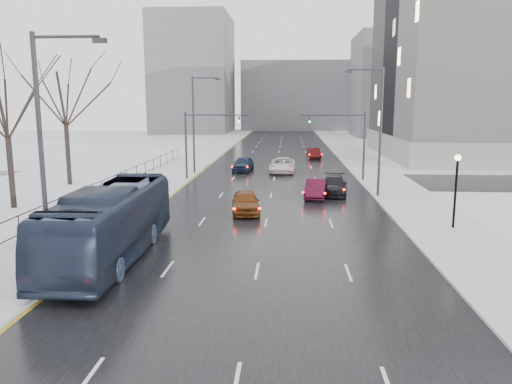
% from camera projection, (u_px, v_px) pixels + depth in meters
% --- Properties ---
extents(road, '(16.00, 150.00, 0.04)m').
position_uv_depth(road, '(277.00, 165.00, 59.33)').
color(road, black).
rests_on(road, ground).
extents(cross_road, '(130.00, 10.00, 0.04)m').
position_uv_depth(cross_road, '(274.00, 181.00, 47.54)').
color(cross_road, black).
rests_on(cross_road, ground).
extents(sidewalk_left, '(5.00, 150.00, 0.16)m').
position_uv_depth(sidewalk_left, '(190.00, 164.00, 59.98)').
color(sidewalk_left, silver).
rests_on(sidewalk_left, ground).
extents(sidewalk_right, '(5.00, 150.00, 0.16)m').
position_uv_depth(sidewalk_right, '(366.00, 165.00, 58.66)').
color(sidewalk_right, silver).
rests_on(sidewalk_right, ground).
extents(park_strip, '(14.00, 150.00, 0.12)m').
position_uv_depth(park_strip, '(112.00, 163.00, 60.58)').
color(park_strip, white).
rests_on(park_strip, ground).
extents(tree_park_d, '(8.75, 8.75, 12.50)m').
position_uv_depth(tree_park_d, '(14.00, 209.00, 34.92)').
color(tree_park_d, black).
rests_on(tree_park_d, ground).
extents(tree_park_e, '(9.45, 9.45, 13.50)m').
position_uv_depth(tree_park_e, '(70.00, 186.00, 44.76)').
color(tree_park_e, black).
rests_on(tree_park_e, ground).
extents(iron_fence, '(0.06, 70.00, 1.30)m').
position_uv_depth(iron_fence, '(53.00, 209.00, 30.52)').
color(iron_fence, black).
rests_on(iron_fence, sidewalk_left).
extents(streetlight_r_mid, '(2.95, 0.25, 10.00)m').
position_uv_depth(streetlight_r_mid, '(378.00, 126.00, 38.18)').
color(streetlight_r_mid, '#2D2D33').
rests_on(streetlight_r_mid, ground).
extents(streetlight_l_near, '(2.95, 0.25, 10.00)m').
position_uv_depth(streetlight_l_near, '(47.00, 147.00, 19.57)').
color(streetlight_l_near, '#2D2D33').
rests_on(streetlight_l_near, ground).
extents(streetlight_l_far, '(2.95, 0.25, 10.00)m').
position_uv_depth(streetlight_l_far, '(196.00, 120.00, 51.00)').
color(streetlight_l_far, '#2D2D33').
rests_on(streetlight_l_far, ground).
extents(lamppost_r_mid, '(0.36, 0.36, 4.28)m').
position_uv_depth(lamppost_r_mid, '(456.00, 180.00, 28.66)').
color(lamppost_r_mid, black).
rests_on(lamppost_r_mid, sidewalk_right).
extents(mast_signal_right, '(6.10, 0.33, 6.50)m').
position_uv_depth(mast_signal_right, '(353.00, 138.00, 46.36)').
color(mast_signal_right, '#2D2D33').
rests_on(mast_signal_right, ground).
extents(mast_signal_left, '(6.10, 0.33, 6.50)m').
position_uv_depth(mast_signal_left, '(197.00, 137.00, 47.28)').
color(mast_signal_left, '#2D2D33').
rests_on(mast_signal_left, ground).
extents(no_uturn_sign, '(0.60, 0.06, 2.70)m').
position_uv_depth(no_uturn_sign, '(380.00, 162.00, 42.63)').
color(no_uturn_sign, '#2D2D33').
rests_on(no_uturn_sign, sidewalk_right).
extents(bldg_far_right, '(24.00, 20.00, 22.00)m').
position_uv_depth(bldg_far_right, '(410.00, 86.00, 109.65)').
color(bldg_far_right, slate).
rests_on(bldg_far_right, ground).
extents(bldg_far_left, '(18.00, 22.00, 28.00)m').
position_uv_depth(bldg_far_left, '(193.00, 75.00, 122.08)').
color(bldg_far_left, slate).
rests_on(bldg_far_left, ground).
extents(bldg_far_center, '(30.00, 18.00, 18.00)m').
position_uv_depth(bldg_far_center, '(298.00, 96.00, 136.07)').
color(bldg_far_center, slate).
rests_on(bldg_far_center, ground).
extents(bus, '(3.16, 12.43, 3.45)m').
position_uv_depth(bus, '(111.00, 222.00, 23.58)').
color(bus, '#232E44').
rests_on(bus, road).
extents(sedan_center_near, '(2.33, 4.64, 1.52)m').
position_uv_depth(sedan_center_near, '(246.00, 202.00, 33.37)').
color(sedan_center_near, '#673211').
rests_on(sedan_center_near, road).
extents(sedan_right_near, '(2.01, 4.48, 1.43)m').
position_uv_depth(sedan_right_near, '(316.00, 189.00, 38.69)').
color(sedan_right_near, '#430B20').
rests_on(sedan_right_near, road).
extents(sedan_right_cross, '(2.81, 5.66, 1.54)m').
position_uv_depth(sedan_right_cross, '(282.00, 165.00, 52.87)').
color(sedan_right_cross, silver).
rests_on(sedan_right_cross, road).
extents(sedan_right_far, '(2.58, 5.24, 1.46)m').
position_uv_depth(sedan_right_far, '(334.00, 185.00, 40.22)').
color(sedan_right_far, black).
rests_on(sedan_right_far, road).
extents(sedan_center_far, '(2.24, 4.79, 1.58)m').
position_uv_depth(sedan_center_far, '(243.00, 164.00, 53.86)').
color(sedan_center_far, '#14223E').
rests_on(sedan_center_far, road).
extents(sedan_right_distant, '(1.86, 4.38, 1.40)m').
position_uv_depth(sedan_right_distant, '(314.00, 153.00, 65.80)').
color(sedan_right_distant, '#430B0C').
rests_on(sedan_right_distant, road).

